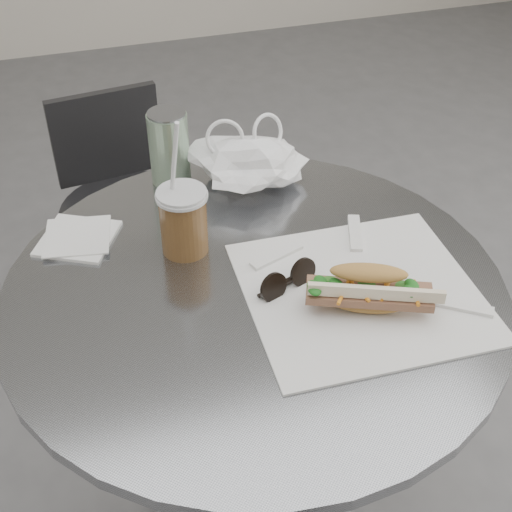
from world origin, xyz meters
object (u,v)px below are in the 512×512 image
object	(u,v)px
cafe_table	(254,403)
banh_mi	(369,289)
drink_can	(169,147)
iced_coffee	(183,220)
sunglasses	(287,281)
chair_far	(131,240)

from	to	relation	value
cafe_table	banh_mi	distance (m)	0.36
banh_mi	drink_can	distance (m)	0.47
iced_coffee	drink_can	world-z (taller)	iced_coffee
cafe_table	drink_can	bearing A→B (deg)	100.16
drink_can	sunglasses	bearing A→B (deg)	-73.71
sunglasses	drink_can	bearing A→B (deg)	86.02
banh_mi	iced_coffee	bearing A→B (deg)	158.07
drink_can	cafe_table	bearing A→B (deg)	-79.84
chair_far	iced_coffee	size ratio (longest dim) A/B	2.84
sunglasses	drink_can	size ratio (longest dim) A/B	0.74
cafe_table	drink_can	xyz separation A→B (m)	(-0.06, 0.32, 0.34)
cafe_table	banh_mi	size ratio (longest dim) A/B	3.26
banh_mi	sunglasses	xyz separation A→B (m)	(-0.10, 0.07, -0.02)
iced_coffee	sunglasses	distance (m)	0.19
cafe_table	sunglasses	size ratio (longest dim) A/B	7.57
iced_coffee	sunglasses	bearing A→B (deg)	-49.04
iced_coffee	banh_mi	bearing A→B (deg)	-44.60
chair_far	iced_coffee	bearing A→B (deg)	85.66
sunglasses	iced_coffee	bearing A→B (deg)	110.69
cafe_table	chair_far	bearing A→B (deg)	98.38
banh_mi	drink_can	world-z (taller)	drink_can
chair_far	drink_can	world-z (taller)	drink_can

